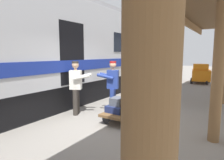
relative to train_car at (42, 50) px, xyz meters
The scene contains 16 objects.
ground_plane 4.13m from the train_car, behind, with size 60.00×60.00×0.00m, color gray.
train_car is the anchor object (origin of this frame).
luggage_cart 3.96m from the train_car, behind, with size 1.11×2.16×0.29m.
suitcase_tan_vintage 3.66m from the train_car, behind, with size 0.51×0.51×0.28m, color tan.
suitcase_brown_leather 4.11m from the train_car, behind, with size 0.42×0.62×0.23m, color brown.
suitcase_burgundy_valise 4.24m from the train_car, 163.57° to the right, with size 0.51×0.54×0.19m, color maroon.
suitcase_black_hardshell 3.78m from the train_car, 161.19° to the right, with size 0.50×0.62×0.28m, color black.
suitcase_navy_fabric 3.64m from the train_car, behind, with size 0.51×0.51×0.18m, color navy.
suitcase_yellow_case 4.08m from the train_car, behind, with size 0.39×0.60×0.27m, color gold.
suitcase_orange_carryall 3.72m from the train_car, 161.18° to the right, with size 0.32×0.49×0.21m, color #CC6B23.
suitcase_gray_aluminum 3.97m from the train_car, behind, with size 0.34×0.45×0.17m, color #9EA0A5.
suitcase_slate_roller 3.55m from the train_car, behind, with size 0.33×0.38×0.23m, color #4C515B.
suitcase_red_plastic 3.95m from the train_car, behind, with size 0.40×0.54×0.18m, color #AD231E.
porter_in_overalls 2.96m from the train_car, 168.23° to the right, with size 0.73×0.58×1.70m.
porter_by_door 2.12m from the train_car, behind, with size 0.74×0.62×1.70m.
baggage_tug 10.27m from the train_car, 114.00° to the right, with size 1.36×1.86×1.30m.
Camera 1 is at (-2.39, 4.68, 1.92)m, focal length 31.00 mm.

